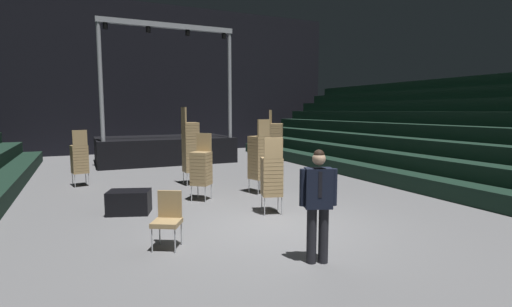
{
  "coord_description": "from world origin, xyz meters",
  "views": [
    {
      "loc": [
        -3.38,
        -6.65,
        2.29
      ],
      "look_at": [
        -0.09,
        0.52,
        1.4
      ],
      "focal_mm": 26.83,
      "sensor_mm": 36.0,
      "label": 1
    }
  ],
  "objects": [
    {
      "name": "ground_plane",
      "position": [
        0.0,
        0.0,
        -0.05
      ],
      "size": [
        22.0,
        30.0,
        0.1
      ],
      "primitive_type": "cube",
      "color": "slate"
    },
    {
      "name": "arena_end_wall",
      "position": [
        0.0,
        15.0,
        4.0
      ],
      "size": [
        22.0,
        0.3,
        8.0
      ],
      "primitive_type": "cube",
      "color": "black",
      "rests_on": "ground_plane"
    },
    {
      "name": "bleacher_bank_right",
      "position": [
        8.0,
        1.0,
        1.8
      ],
      "size": [
        6.0,
        24.0,
        3.6
      ],
      "rotation": [
        0.0,
        0.0,
        -1.57
      ],
      "color": "black",
      "rests_on": "ground_plane"
    },
    {
      "name": "stage_riser",
      "position": [
        0.0,
        10.56,
        0.64
      ],
      "size": [
        5.72,
        3.42,
        5.76
      ],
      "color": "black",
      "rests_on": "ground_plane"
    },
    {
      "name": "man_with_tie",
      "position": [
        -0.22,
        -1.99,
        0.97
      ],
      "size": [
        0.56,
        0.36,
        1.72
      ],
      "rotation": [
        0.0,
        0.0,
        2.77
      ],
      "color": "black",
      "rests_on": "ground_plane"
    },
    {
      "name": "chair_stack_front_left",
      "position": [
        1.06,
        2.82,
        1.03
      ],
      "size": [
        0.55,
        0.55,
        2.05
      ],
      "rotation": [
        0.0,
        0.0,
        0.3
      ],
      "color": "#B2B5BA",
      "rests_on": "ground_plane"
    },
    {
      "name": "chair_stack_front_right",
      "position": [
        -0.34,
        4.8,
        1.19
      ],
      "size": [
        0.46,
        0.46,
        2.39
      ],
      "rotation": [
        0.0,
        0.0,
        4.76
      ],
      "color": "#B2B5BA",
      "rests_on": "ground_plane"
    },
    {
      "name": "chair_stack_mid_left",
      "position": [
        0.43,
        0.81,
        0.86
      ],
      "size": [
        0.55,
        0.55,
        1.71
      ],
      "rotation": [
        0.0,
        0.0,
        6.0
      ],
      "color": "#B2B5BA",
      "rests_on": "ground_plane"
    },
    {
      "name": "chair_stack_mid_right",
      "position": [
        -3.45,
        5.96,
        0.86
      ],
      "size": [
        0.52,
        0.52,
        1.71
      ],
      "rotation": [
        0.0,
        0.0,
        0.19
      ],
      "color": "#B2B5BA",
      "rests_on": "ground_plane"
    },
    {
      "name": "chair_stack_mid_centre",
      "position": [
        2.75,
        5.05,
        1.15
      ],
      "size": [
        0.61,
        0.61,
        2.31
      ],
      "rotation": [
        0.0,
        0.0,
        4.13
      ],
      "color": "#B2B5BA",
      "rests_on": "ground_plane"
    },
    {
      "name": "chair_stack_rear_left",
      "position": [
        -0.63,
        2.66,
        0.86
      ],
      "size": [
        0.62,
        0.62,
        1.71
      ],
      "rotation": [
        0.0,
        0.0,
        2.42
      ],
      "color": "#B2B5BA",
      "rests_on": "ground_plane"
    },
    {
      "name": "equipment_road_case",
      "position": [
        -2.47,
        2.1,
        0.26
      ],
      "size": [
        1.04,
        0.86,
        0.52
      ],
      "primitive_type": "cube",
      "rotation": [
        0.0,
        0.0,
        -0.33
      ],
      "color": "black",
      "rests_on": "ground_plane"
    },
    {
      "name": "loose_chair_near_man",
      "position": [
        -2.12,
        -0.39,
        0.53
      ],
      "size": [
        0.6,
        0.6,
        0.95
      ],
      "rotation": [
        0.0,
        0.0,
        2.63
      ],
      "color": "#B2B5BA",
      "rests_on": "ground_plane"
    }
  ]
}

